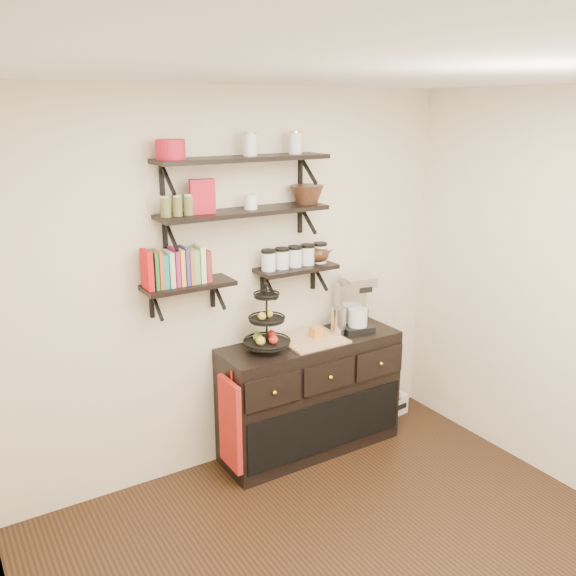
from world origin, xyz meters
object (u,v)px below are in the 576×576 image
at_px(fruit_stand, 267,328).
at_px(coffee_maker, 354,304).
at_px(radio, 389,405).
at_px(sideboard, 310,395).

distance_m(fruit_stand, coffee_maker, 0.79).
bearing_deg(radio, fruit_stand, 177.31).
height_order(coffee_maker, radio, coffee_maker).
relative_size(sideboard, radio, 4.15).
height_order(fruit_stand, radio, fruit_stand).
height_order(sideboard, fruit_stand, fruit_stand).
xyz_separation_m(fruit_stand, radio, (1.25, 0.09, -0.97)).
bearing_deg(coffee_maker, sideboard, -165.43).
relative_size(fruit_stand, radio, 1.42).
bearing_deg(fruit_stand, sideboard, -0.51).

